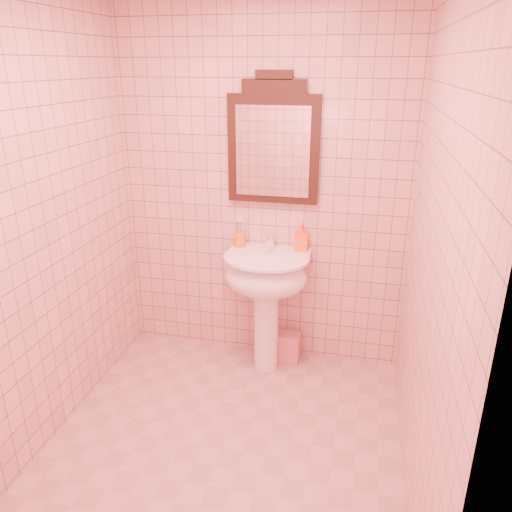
% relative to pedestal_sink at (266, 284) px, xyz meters
% --- Properties ---
extents(floor, '(2.20, 2.20, 0.00)m').
position_rel_pedestal_sink_xyz_m(floor, '(-0.08, -0.87, -0.66)').
color(floor, tan).
rests_on(floor, ground).
extents(back_wall, '(2.00, 0.02, 2.50)m').
position_rel_pedestal_sink_xyz_m(back_wall, '(-0.08, 0.23, 0.59)').
color(back_wall, tan).
rests_on(back_wall, floor).
extents(pedestal_sink, '(0.58, 0.58, 0.86)m').
position_rel_pedestal_sink_xyz_m(pedestal_sink, '(0.00, 0.00, 0.00)').
color(pedestal_sink, white).
rests_on(pedestal_sink, floor).
extents(faucet, '(0.04, 0.16, 0.11)m').
position_rel_pedestal_sink_xyz_m(faucet, '(0.00, 0.14, 0.26)').
color(faucet, white).
rests_on(faucet, pedestal_sink).
extents(mirror, '(0.61, 0.06, 0.85)m').
position_rel_pedestal_sink_xyz_m(mirror, '(0.00, 0.20, 0.91)').
color(mirror, black).
rests_on(mirror, back_wall).
extents(toothbrush_cup, '(0.08, 0.08, 0.19)m').
position_rel_pedestal_sink_xyz_m(toothbrush_cup, '(-0.22, 0.15, 0.25)').
color(toothbrush_cup, orange).
rests_on(toothbrush_cup, pedestal_sink).
extents(soap_dispenser, '(0.09, 0.09, 0.19)m').
position_rel_pedestal_sink_xyz_m(soap_dispenser, '(0.21, 0.17, 0.30)').
color(soap_dispenser, '#FF5E15').
rests_on(soap_dispenser, pedestal_sink).
extents(towel, '(0.19, 0.13, 0.23)m').
position_rel_pedestal_sink_xyz_m(towel, '(0.14, 0.10, -0.55)').
color(towel, '#C87581').
rests_on(towel, floor).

